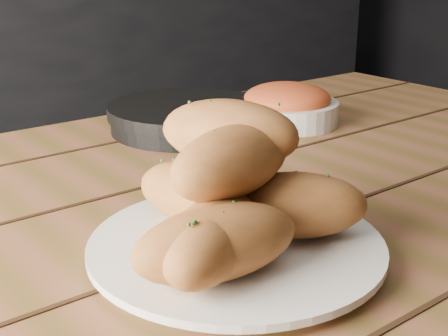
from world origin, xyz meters
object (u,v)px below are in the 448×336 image
skillet (188,116)px  plate (236,248)px  table (279,251)px  bread_rolls (231,195)px  bowl (287,105)px

skillet → plate: bearing=-119.1°
table → skillet: skillet is taller
plate → bread_rolls: size_ratio=1.08×
table → bread_rolls: bearing=-145.7°
bread_rolls → skillet: bread_rolls is taller
table → bread_rolls: size_ratio=4.95×
table → skillet: 0.32m
bread_rolls → bowl: bread_rolls is taller
plate → skillet: 0.48m
table → plate: plate is taller
bread_rolls → plate: bearing=24.9°
bread_rolls → skillet: 0.49m
table → plate: bearing=-145.1°
table → plate: (-0.18, -0.12, 0.11)m
plate → bowl: 0.52m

